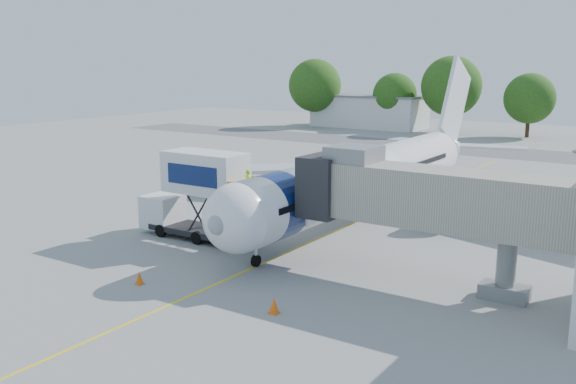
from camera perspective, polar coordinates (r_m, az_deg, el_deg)
The scene contains 14 objects.
ground at distance 42.55m, azimuth 4.76°, elevation -3.27°, with size 160.00×160.00×0.00m, color gray.
guidance_line at distance 42.55m, azimuth 4.76°, elevation -3.26°, with size 0.15×70.00×0.01m, color yellow.
taxiway_strip at distance 81.28m, azimuth 19.26°, elevation 3.28°, with size 120.00×10.00×0.01m, color #59595B.
aircraft at distance 45.49m, azimuth 7.34°, elevation 1.46°, with size 34.17×37.73×11.35m.
jet_bridge at distance 32.05m, azimuth 11.36°, elevation -0.44°, with size 13.90×3.20×6.60m.
catering_hiloader at distance 39.86m, azimuth -8.04°, elevation -0.29°, with size 8.50×2.44×5.50m.
ground_tug at distance 28.43m, azimuth -16.12°, elevation -9.79°, with size 3.78×2.22×1.44m.
safety_cone_a at distance 28.58m, azimuth -1.25°, elevation -10.07°, with size 0.46×0.46×0.73m.
safety_cone_b at distance 32.94m, azimuth -13.09°, elevation -7.45°, with size 0.42×0.42×0.66m.
outbuilding_left at distance 107.60m, azimuth 7.21°, elevation 7.16°, with size 18.40×8.40×5.30m.
tree_a at distance 108.11m, azimuth 2.41°, elevation 9.44°, with size 8.74×8.74×11.14m.
tree_b at distance 104.24m, azimuth 9.47°, elevation 8.48°, with size 7.02×7.02×8.95m.
tree_c at distance 101.05m, azimuth 14.30°, elevation 9.09°, with size 9.08×9.08×11.58m.
tree_d at distance 98.35m, azimuth 20.68°, elevation 7.78°, with size 7.17×7.17×9.14m.
Camera 1 is at (19.73, -36.09, 10.93)m, focal length 40.00 mm.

